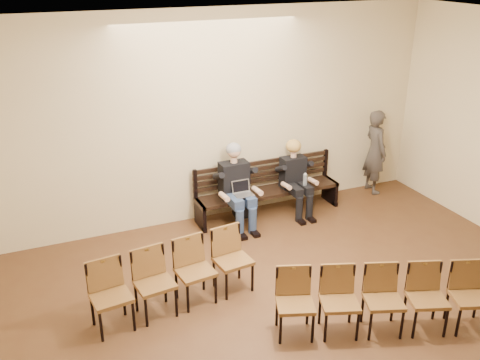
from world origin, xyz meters
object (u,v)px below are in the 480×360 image
Objects in this scene: chair_row_back at (384,301)px; bag at (245,208)px; water_bottle at (305,186)px; passerby at (376,146)px; bench at (268,202)px; chair_row_front at (176,278)px; seated_woman at (295,180)px; laptop at (244,197)px; seated_man at (236,185)px.

bag is at bearing 114.10° from chair_row_back.
water_bottle is 1.83m from passerby.
chair_row_back is (-0.67, -3.08, -0.15)m from water_bottle.
chair_row_front is (-2.28, -1.98, 0.21)m from bench.
passerby is 4.28m from chair_row_back.
seated_woman is 3.31m from chair_row_front.
passerby is at bearing -1.32° from laptop.
chair_row_front is at bearing -132.00° from bag.
chair_row_back reaches higher than water_bottle.
bench is 1.02× the size of chair_row_back.
laptop is at bearing -179.87° from water_bottle.
passerby reaches higher than bench.
passerby is at bearing 6.90° from seated_woman.
bag is (-0.94, 0.42, -0.42)m from water_bottle.
seated_man is 2.95m from passerby.
bench is at bearing 107.38° from chair_row_back.
bench is 0.71m from water_bottle.
laptop is 0.14× the size of chair_row_front.
seated_man reaches higher than laptop.
seated_man is 3.33m from chair_row_back.
seated_man is at bearing 99.12° from passerby.
seated_man is at bearing -169.63° from bench.
chair_row_back is (2.14, -1.42, -0.02)m from chair_row_front.
seated_woman reaches higher than bag.
chair_row_back is at bearing -85.63° from bag.
seated_woman reaches higher than chair_row_back.
seated_woman is (1.11, 0.00, -0.10)m from seated_man.
laptop is at bearing -115.21° from bag.
bench is 8.44× the size of laptop.
seated_man reaches higher than chair_row_front.
passerby is (1.82, 0.22, 0.32)m from seated_woman.
laptop reaches higher than bench.
passerby is (2.27, 0.10, 0.70)m from bench.
seated_man is at bearing -138.49° from bag.
chair_row_front is at bearing -149.48° from water_bottle.
chair_row_front is (-2.81, -1.66, -0.13)m from water_bottle.
chair_row_front is (-1.67, -1.65, -0.12)m from laptop.
passerby is 5.03m from chair_row_front.
water_bottle reaches higher than laptop.
bench is 2.38m from passerby.
seated_man is (-0.66, -0.12, 0.48)m from bench.
water_bottle is (0.53, -0.32, 0.34)m from bench.
seated_man is 1.12m from seated_woman.
bench is 1.41× the size of passerby.
chair_row_front is at bearing 119.36° from passerby.
laptop is 1.14m from water_bottle.
seated_woman is 1.01m from bag.
seated_woman is 0.22m from water_bottle.
passerby is at bearing 17.88° from chair_row_front.
chair_row_back is (-0.60, -3.28, -0.19)m from seated_woman.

